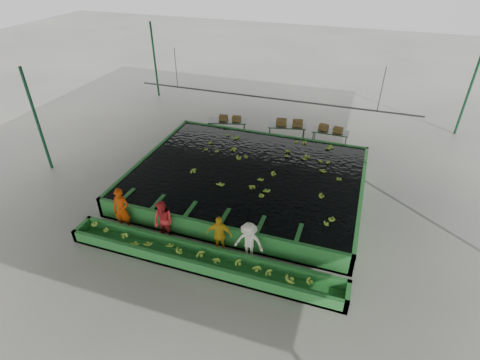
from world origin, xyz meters
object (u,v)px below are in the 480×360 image
(sorting_trough, at_px, (201,259))
(worker_c, at_px, (219,235))
(packing_table_mid, at_px, (287,133))
(worker_a, at_px, (122,210))
(box_stack_left, at_px, (230,120))
(worker_d, at_px, (249,242))
(worker_b, at_px, (163,221))
(flotation_tank, at_px, (247,179))
(packing_table_right, at_px, (330,138))
(packing_table_left, at_px, (228,128))
(box_stack_mid, at_px, (289,125))
(box_stack_right, at_px, (330,131))

(sorting_trough, bearing_deg, worker_c, 66.11)
(worker_c, bearing_deg, packing_table_mid, 78.41)
(worker_a, distance_m, box_stack_left, 9.06)
(worker_d, bearing_deg, worker_b, 177.54)
(sorting_trough, relative_size, packing_table_mid, 4.84)
(worker_c, distance_m, worker_d, 1.10)
(sorting_trough, distance_m, box_stack_left, 10.15)
(flotation_tank, bearing_deg, box_stack_left, 118.44)
(packing_table_right, relative_size, box_stack_left, 1.57)
(sorting_trough, bearing_deg, worker_b, 156.58)
(worker_c, bearing_deg, worker_b, 170.02)
(flotation_tank, height_order, worker_a, worker_a)
(worker_b, distance_m, packing_table_left, 9.00)
(worker_c, distance_m, packing_table_left, 9.46)
(box_stack_mid, bearing_deg, sorting_trough, -94.07)
(worker_d, relative_size, box_stack_mid, 1.09)
(worker_b, height_order, worker_c, worker_b)
(worker_b, bearing_deg, box_stack_mid, 88.28)
(worker_d, xyz_separation_m, packing_table_right, (1.52, 9.62, -0.36))
(worker_c, bearing_deg, sorting_trough, -123.87)
(flotation_tank, distance_m, box_stack_right, 6.13)
(packing_table_mid, height_order, packing_table_right, packing_table_mid)
(box_stack_left, relative_size, box_stack_mid, 0.84)
(flotation_tank, bearing_deg, worker_a, -130.05)
(worker_a, distance_m, packing_table_right, 11.67)
(sorting_trough, xyz_separation_m, box_stack_right, (2.95, 10.45, 0.62))
(packing_table_right, bearing_deg, packing_table_left, -173.25)
(worker_c, xyz_separation_m, worker_d, (1.10, 0.00, -0.01))
(packing_table_left, xyz_separation_m, box_stack_left, (0.14, 0.05, 0.48))
(packing_table_left, xyz_separation_m, packing_table_right, (5.67, 0.67, -0.05))
(worker_a, bearing_deg, sorting_trough, -19.84)
(packing_table_left, bearing_deg, worker_d, -65.15)
(packing_table_right, bearing_deg, worker_d, -98.98)
(flotation_tank, relative_size, worker_c, 6.28)
(box_stack_left, relative_size, box_stack_right, 0.96)
(worker_a, distance_m, box_stack_right, 11.68)
(sorting_trough, relative_size, packing_table_right, 5.24)
(worker_a, bearing_deg, packing_table_left, 76.74)
(worker_a, height_order, worker_d, worker_a)
(box_stack_mid, relative_size, box_stack_right, 1.14)
(worker_a, relative_size, box_stack_left, 1.50)
(worker_a, xyz_separation_m, box_stack_right, (6.57, 9.65, -0.05))
(worker_a, bearing_deg, packing_table_right, 48.23)
(worker_c, relative_size, worker_d, 1.01)
(worker_b, relative_size, worker_c, 1.05)
(box_stack_mid, bearing_deg, worker_c, -92.28)
(worker_b, xyz_separation_m, packing_table_mid, (2.47, 9.46, -0.36))
(worker_b, distance_m, packing_table_mid, 9.78)
(worker_a, bearing_deg, packing_table_mid, 58.51)
(packing_table_left, bearing_deg, worker_a, -95.90)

